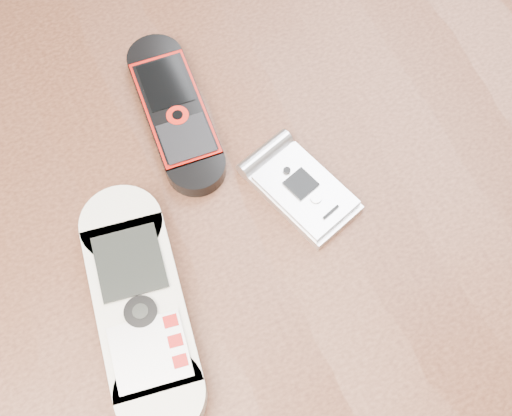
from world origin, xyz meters
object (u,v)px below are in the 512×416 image
object	(u,v)px
nokia_black_red	(175,111)
motorola_razr	(303,190)
nokia_white	(140,306)
table	(251,269)

from	to	relation	value
nokia_black_red	motorola_razr	xyz separation A→B (m)	(0.06, -0.10, -0.00)
nokia_black_red	motorola_razr	bearing A→B (deg)	-55.29
nokia_white	nokia_black_red	xyz separation A→B (m)	(0.08, 0.13, -0.00)
nokia_white	nokia_black_red	bearing A→B (deg)	68.37
table	motorola_razr	size ratio (longest dim) A/B	13.56
nokia_black_red	motorola_razr	size ratio (longest dim) A/B	1.63
motorola_razr	nokia_black_red	bearing A→B (deg)	102.53
nokia_black_red	nokia_white	bearing A→B (deg)	-115.92
nokia_black_red	table	bearing A→B (deg)	-76.41
nokia_white	motorola_razr	size ratio (longest dim) A/B	2.00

